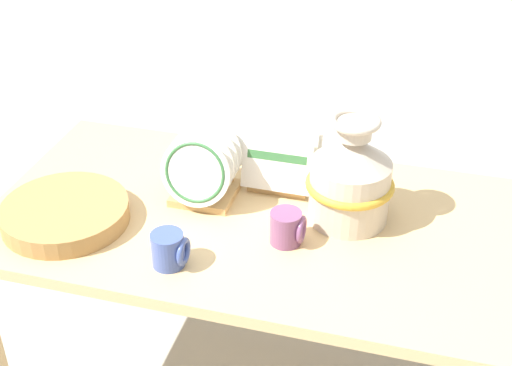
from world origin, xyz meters
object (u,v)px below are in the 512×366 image
Objects in this scene: dish_rack_square_plates at (283,159)px; mug_plum_glaze at (288,228)px; ceramic_vase at (350,177)px; mug_cobalt_glaze at (170,250)px; dish_rack_round_plates at (203,170)px; wicker_charger_stack at (65,213)px.

dish_rack_square_plates is 2.44× the size of mug_plum_glaze.
ceramic_vase is 3.37× the size of mug_cobalt_glaze.
ceramic_vase reaches higher than mug_cobalt_glaze.
dish_rack_round_plates is 0.32m from mug_plum_glaze.
dish_rack_square_plates reaches higher than wicker_charger_stack.
wicker_charger_stack is at bearing -145.41° from dish_rack_square_plates.
mug_cobalt_glaze and mug_plum_glaze have the same top height.
ceramic_vase is 0.52m from mug_cobalt_glaze.
dish_rack_square_plates is 0.64m from wicker_charger_stack.
mug_plum_glaze is at bearing 6.80° from wicker_charger_stack.
wicker_charger_stack is at bearing -163.08° from ceramic_vase.
wicker_charger_stack is 0.61m from mug_plum_glaze.
mug_cobalt_glaze is at bearing -15.74° from wicker_charger_stack.
mug_plum_glaze is at bearing -131.26° from ceramic_vase.
mug_cobalt_glaze is at bearing -147.17° from mug_plum_glaze.
mug_cobalt_glaze is (0.34, -0.10, 0.02)m from wicker_charger_stack.
mug_cobalt_glaze is (-0.40, -0.32, -0.09)m from ceramic_vase.
ceramic_vase reaches higher than dish_rack_square_plates.
mug_plum_glaze reaches higher than wicker_charger_stack.
ceramic_vase reaches higher than wicker_charger_stack.
dish_rack_round_plates is at bearing 153.30° from mug_plum_glaze.
mug_cobalt_glaze is at bearing -111.39° from dish_rack_square_plates.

